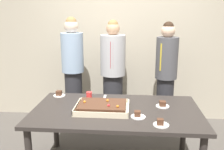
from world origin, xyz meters
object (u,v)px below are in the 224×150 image
(plated_slice_far_right, at_px, (163,105))
(drink_cup_nearest, at_px, (89,96))
(plated_slice_near_right, at_px, (138,115))
(plated_slice_far_left, at_px, (161,124))
(sheet_cake, at_px, (102,107))
(plated_slice_near_left, at_px, (59,94))
(person_striped_tie_right, at_px, (113,74))
(person_green_shirt_behind, at_px, (73,72))
(person_serving_front, at_px, (166,76))
(cake_server_utensil, at_px, (105,98))
(party_table, at_px, (116,116))

(plated_slice_far_right, height_order, drink_cup_nearest, drink_cup_nearest)
(plated_slice_near_right, xyz_separation_m, plated_slice_far_left, (0.21, -0.18, -0.00))
(plated_slice_near_right, bearing_deg, sheet_cake, 157.54)
(sheet_cake, xyz_separation_m, plated_slice_far_left, (0.59, -0.34, -0.02))
(drink_cup_nearest, bearing_deg, plated_slice_near_right, -39.14)
(plated_slice_near_left, relative_size, person_striped_tie_right, 0.09)
(plated_slice_far_left, height_order, person_green_shirt_behind, person_green_shirt_behind)
(person_serving_front, bearing_deg, person_green_shirt_behind, -54.95)
(cake_server_utensil, distance_m, person_striped_tie_right, 0.80)
(party_table, height_order, drink_cup_nearest, drink_cup_nearest)
(sheet_cake, xyz_separation_m, person_serving_front, (0.81, 1.08, 0.09))
(plated_slice_near_left, bearing_deg, party_table, -27.62)
(plated_slice_near_left, relative_size, cake_server_utensil, 0.75)
(plated_slice_far_right, relative_size, cake_server_utensil, 0.75)
(sheet_cake, bearing_deg, drink_cup_nearest, 122.33)
(party_table, xyz_separation_m, plated_slice_far_right, (0.51, 0.12, 0.10))
(plated_slice_far_left, relative_size, person_green_shirt_behind, 0.09)
(plated_slice_far_left, relative_size, person_serving_front, 0.09)
(plated_slice_near_left, xyz_separation_m, plated_slice_near_right, (0.99, -0.59, -0.00))
(person_serving_front, distance_m, person_striped_tie_right, 0.80)
(plated_slice_far_right, relative_size, person_striped_tie_right, 0.09)
(drink_cup_nearest, bearing_deg, plated_slice_far_right, -10.28)
(person_serving_front, height_order, person_striped_tie_right, person_striped_tie_right)
(plated_slice_near_right, xyz_separation_m, person_green_shirt_behind, (-0.96, 1.28, 0.14))
(plated_slice_far_right, bearing_deg, cake_server_utensil, 160.78)
(plated_slice_far_right, bearing_deg, party_table, -166.46)
(sheet_cake, distance_m, drink_cup_nearest, 0.37)
(sheet_cake, height_order, plated_slice_far_left, sheet_cake)
(plated_slice_far_left, xyz_separation_m, cake_server_utensil, (-0.61, 0.73, -0.02))
(party_table, distance_m, plated_slice_far_left, 0.58)
(plated_slice_near_left, relative_size, person_serving_front, 0.09)
(plated_slice_near_right, height_order, plated_slice_far_left, plated_slice_far_left)
(plated_slice_far_left, bearing_deg, cake_server_utensil, 129.94)
(party_table, xyz_separation_m, plated_slice_near_right, (0.23, -0.19, 0.10))
(plated_slice_far_left, distance_m, person_serving_front, 1.43)
(plated_slice_near_left, height_order, plated_slice_far_right, plated_slice_near_left)
(person_serving_front, relative_size, person_green_shirt_behind, 0.96)
(party_table, bearing_deg, plated_slice_far_left, -39.88)
(person_striped_tie_right, bearing_deg, cake_server_utensil, -1.95)
(cake_server_utensil, bearing_deg, drink_cup_nearest, -155.34)
(party_table, bearing_deg, person_striped_tie_right, 96.40)
(plated_slice_far_right, relative_size, person_green_shirt_behind, 0.09)
(plated_slice_far_left, bearing_deg, drink_cup_nearest, 140.61)
(plated_slice_near_left, bearing_deg, drink_cup_nearest, -15.75)
(plated_slice_far_right, height_order, person_striped_tie_right, person_striped_tie_right)
(sheet_cake, relative_size, plated_slice_far_right, 3.84)
(plated_slice_near_left, bearing_deg, cake_server_utensil, -3.15)
(plated_slice_near_left, xyz_separation_m, person_green_shirt_behind, (0.02, 0.69, 0.13))
(cake_server_utensil, bearing_deg, plated_slice_far_right, -19.22)
(party_table, relative_size, cake_server_utensil, 9.15)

